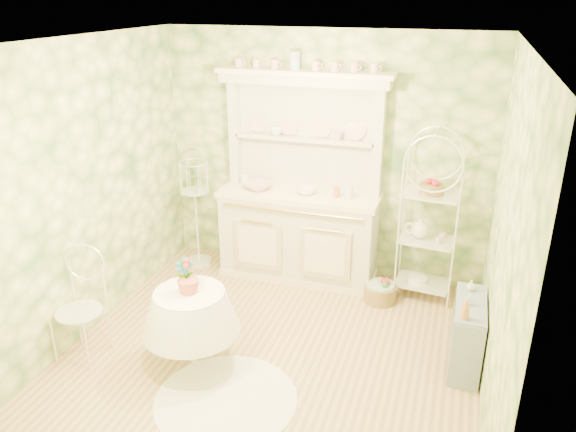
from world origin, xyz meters
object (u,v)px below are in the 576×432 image
(round_table, at_px, (192,333))
(floor_basket, at_px, (380,292))
(cafe_chair, at_px, (78,306))
(kitchen_dresser, at_px, (299,180))
(bakers_rack, at_px, (429,217))
(birdcage_stand, at_px, (196,211))
(side_shelf, at_px, (467,336))

(round_table, distance_m, floor_basket, 2.10)
(round_table, bearing_deg, cafe_chair, -168.91)
(kitchen_dresser, bearing_deg, floor_basket, -16.67)
(kitchen_dresser, xyz_separation_m, bakers_rack, (1.39, -0.03, -0.23))
(round_table, xyz_separation_m, birdcage_stand, (-0.83, 1.80, 0.36))
(cafe_chair, bearing_deg, round_table, -2.88)
(kitchen_dresser, relative_size, floor_basket, 7.08)
(side_shelf, bearing_deg, cafe_chair, -170.15)
(round_table, height_order, cafe_chair, cafe_chair)
(floor_basket, bearing_deg, cafe_chair, -143.44)
(side_shelf, height_order, floor_basket, side_shelf)
(side_shelf, xyz_separation_m, round_table, (-2.26, -0.72, 0.02))
(round_table, distance_m, birdcage_stand, 2.01)
(round_table, height_order, birdcage_stand, birdcage_stand)
(side_shelf, bearing_deg, kitchen_dresser, 142.62)
(side_shelf, bearing_deg, floor_basket, 130.09)
(bakers_rack, bearing_deg, round_table, -128.31)
(bakers_rack, relative_size, side_shelf, 2.68)
(bakers_rack, height_order, cafe_chair, bakers_rack)
(bakers_rack, height_order, side_shelf, bakers_rack)
(round_table, distance_m, cafe_chair, 1.02)
(kitchen_dresser, distance_m, floor_basket, 1.46)
(round_table, relative_size, cafe_chair, 0.61)
(bakers_rack, distance_m, side_shelf, 1.35)
(birdcage_stand, bearing_deg, bakers_rack, 0.57)
(cafe_chair, relative_size, floor_basket, 3.13)
(birdcage_stand, relative_size, floor_basket, 4.15)
(round_table, bearing_deg, kitchen_dresser, 77.86)
(floor_basket, bearing_deg, side_shelf, -44.12)
(cafe_chair, bearing_deg, bakers_rack, 22.02)
(bakers_rack, height_order, floor_basket, bakers_rack)
(kitchen_dresser, bearing_deg, birdcage_stand, -177.20)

